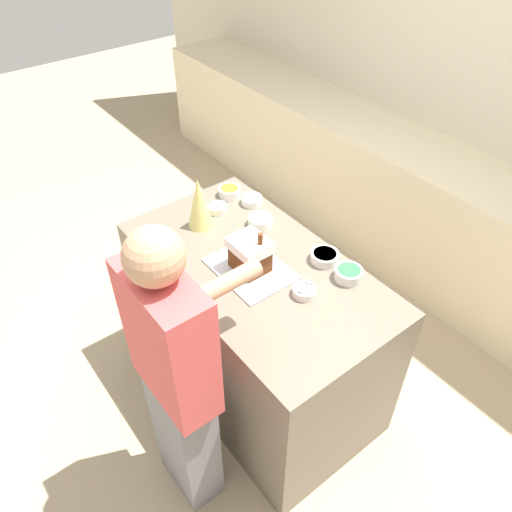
# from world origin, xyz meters

# --- Properties ---
(ground_plane) EXTENTS (12.00, 12.00, 0.00)m
(ground_plane) POSITION_xyz_m (0.00, 0.00, 0.00)
(ground_plane) COLOR tan
(wall_back) EXTENTS (8.00, 0.05, 2.60)m
(wall_back) POSITION_xyz_m (0.00, 1.92, 1.30)
(wall_back) COLOR beige
(wall_back) RESTS_ON ground_plane
(back_cabinet_block) EXTENTS (6.00, 0.60, 0.92)m
(back_cabinet_block) POSITION_xyz_m (0.00, 1.60, 0.46)
(back_cabinet_block) COLOR beige
(back_cabinet_block) RESTS_ON ground_plane
(kitchen_island) EXTENTS (1.42, 0.78, 0.94)m
(kitchen_island) POSITION_xyz_m (0.00, 0.00, 0.47)
(kitchen_island) COLOR #6B6051
(kitchen_island) RESTS_ON ground_plane
(baking_tray) EXTENTS (0.40, 0.30, 0.01)m
(baking_tray) POSITION_xyz_m (0.01, -0.04, 0.94)
(baking_tray) COLOR #B2B2BC
(baking_tray) RESTS_ON kitchen_island
(gingerbread_house) EXTENTS (0.18, 0.16, 0.22)m
(gingerbread_house) POSITION_xyz_m (0.01, -0.04, 1.04)
(gingerbread_house) COLOR #5B2D14
(gingerbread_house) RESTS_ON baking_tray
(decorative_tree) EXTENTS (0.14, 0.14, 0.29)m
(decorative_tree) POSITION_xyz_m (-0.43, -0.03, 1.08)
(decorative_tree) COLOR #DBD675
(decorative_tree) RESTS_ON kitchen_island
(candy_bowl_near_tray_right) EXTENTS (0.12, 0.12, 0.04)m
(candy_bowl_near_tray_right) POSITION_xyz_m (-0.43, 0.30, 0.96)
(candy_bowl_near_tray_right) COLOR white
(candy_bowl_near_tray_right) RESTS_ON kitchen_island
(candy_bowl_center_rear) EXTENTS (0.13, 0.13, 0.05)m
(candy_bowl_center_rear) POSITION_xyz_m (0.34, 0.29, 0.97)
(candy_bowl_center_rear) COLOR silver
(candy_bowl_center_rear) RESTS_ON kitchen_island
(candy_bowl_far_right) EXTENTS (0.13, 0.13, 0.05)m
(candy_bowl_far_right) POSITION_xyz_m (-0.56, 0.25, 0.97)
(candy_bowl_far_right) COLOR white
(candy_bowl_far_right) RESTS_ON kitchen_island
(candy_bowl_far_left) EXTENTS (0.14, 0.14, 0.05)m
(candy_bowl_far_left) POSITION_xyz_m (0.18, 0.29, 0.96)
(candy_bowl_far_left) COLOR silver
(candy_bowl_far_left) RESTS_ON kitchen_island
(candy_bowl_behind_tray) EXTENTS (0.13, 0.13, 0.05)m
(candy_bowl_behind_tray) POSITION_xyz_m (-0.24, 0.21, 0.97)
(candy_bowl_behind_tray) COLOR white
(candy_bowl_behind_tray) RESTS_ON kitchen_island
(candy_bowl_near_tray_left) EXTENTS (0.10, 0.10, 0.04)m
(candy_bowl_near_tray_left) POSITION_xyz_m (-0.48, 0.11, 0.96)
(candy_bowl_near_tray_left) COLOR silver
(candy_bowl_near_tray_left) RESTS_ON kitchen_island
(candy_bowl_front_corner) EXTENTS (0.11, 0.11, 0.04)m
(candy_bowl_front_corner) POSITION_xyz_m (0.29, 0.05, 0.96)
(candy_bowl_front_corner) COLOR white
(candy_bowl_front_corner) RESTS_ON kitchen_island
(person) EXTENTS (0.42, 0.53, 1.61)m
(person) POSITION_xyz_m (0.27, -0.61, 0.83)
(person) COLOR slate
(person) RESTS_ON ground_plane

